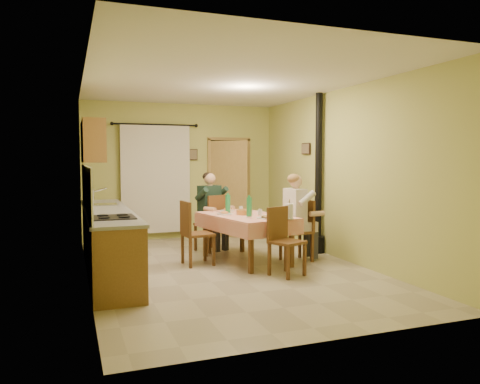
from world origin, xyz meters
name	(u,v)px	position (x,y,z in m)	size (l,w,h in m)	color
floor	(227,269)	(0.00, 0.00, 0.00)	(4.00, 6.00, 0.01)	tan
room_shell	(227,148)	(0.00, 0.00, 1.82)	(4.04, 6.04, 2.82)	#BEC163
kitchen_run	(107,239)	(-1.71, 0.40, 0.48)	(0.64, 3.64, 1.56)	brown
upper_cabinets	(93,142)	(-1.82, 1.70, 1.95)	(0.35, 1.40, 0.70)	brown
curtain	(156,178)	(-0.55, 2.90, 1.26)	(1.70, 0.07, 2.22)	black
doorway	(229,187)	(1.01, 2.85, 1.05)	(0.96, 0.56, 2.15)	black
dining_table	(246,238)	(0.45, 0.35, 0.38)	(1.34, 1.85, 0.76)	tan
tableware	(251,211)	(0.49, 0.25, 0.83)	(0.90, 1.53, 0.33)	white
chair_far	(211,235)	(0.18, 1.42, 0.29)	(0.60, 0.60, 1.02)	#573517
chair_near	(286,255)	(0.66, -0.68, 0.29)	(0.54, 0.54, 0.97)	#573517
chair_right	(297,243)	(1.25, 0.12, 0.29)	(0.47, 0.47, 0.99)	#573517
chair_left	(197,246)	(-0.35, 0.41, 0.29)	(0.48, 0.48, 1.00)	#573517
man_far	(211,202)	(0.18, 1.43, 0.88)	(0.65, 0.60, 1.39)	#192D23
man_right	(297,207)	(1.23, 0.12, 0.88)	(0.49, 0.61, 1.39)	beige
stove_flue	(318,195)	(1.90, 0.60, 1.02)	(0.24, 0.24, 2.80)	black
picture_back	(193,155)	(0.25, 2.97, 1.75)	(0.19, 0.03, 0.23)	black
picture_right	(306,149)	(1.97, 1.20, 1.85)	(0.03, 0.31, 0.21)	brown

